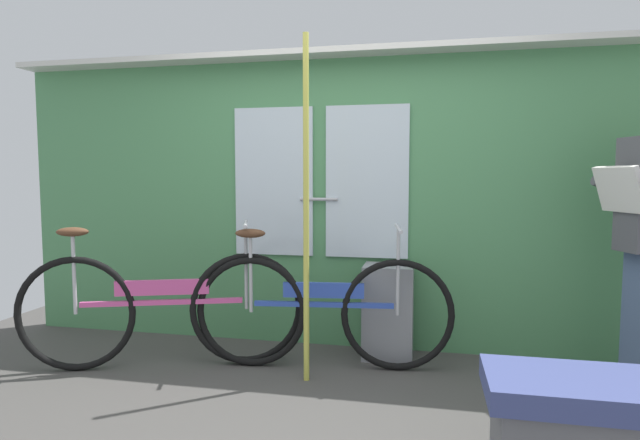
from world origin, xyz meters
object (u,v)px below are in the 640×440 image
(bicycle_near_door, at_px, (322,310))
(handrail_pole, at_px, (306,211))
(bench_seat_corner, at_px, (572,427))
(bicycle_leaning_behind, at_px, (162,308))
(trash_bin_by_wall, at_px, (388,311))

(bicycle_near_door, xyz_separation_m, handrail_pole, (-0.06, -0.22, 0.67))
(bench_seat_corner, bearing_deg, handrail_pole, 147.45)
(handrail_pole, distance_m, bench_seat_corner, 1.77)
(bicycle_leaning_behind, bearing_deg, trash_bin_by_wall, -0.25)
(trash_bin_by_wall, bearing_deg, bench_seat_corner, -57.85)
(bicycle_leaning_behind, xyz_separation_m, bench_seat_corner, (2.31, -0.87, -0.16))
(handrail_pole, xyz_separation_m, bench_seat_corner, (1.32, -0.84, -0.82))
(bicycle_near_door, bearing_deg, trash_bin_by_wall, 29.01)
(bicycle_near_door, distance_m, trash_bin_by_wall, 0.51)
(bicycle_leaning_behind, distance_m, handrail_pole, 1.19)
(bicycle_near_door, bearing_deg, bicycle_leaning_behind, -176.28)
(bicycle_leaning_behind, bearing_deg, bicycle_near_door, -8.33)
(trash_bin_by_wall, xyz_separation_m, handrail_pole, (-0.47, -0.52, 0.73))
(handrail_pole, height_order, bench_seat_corner, handrail_pole)
(bicycle_leaning_behind, relative_size, bench_seat_corner, 2.52)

